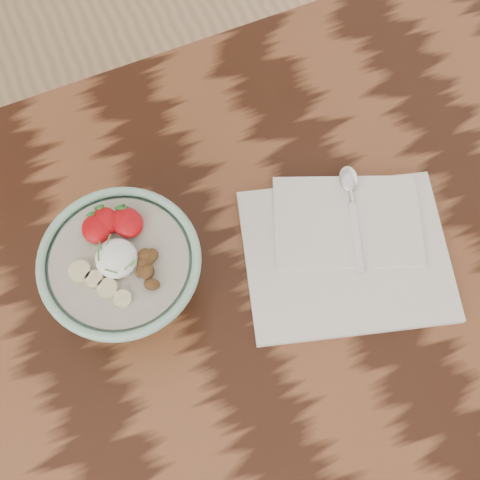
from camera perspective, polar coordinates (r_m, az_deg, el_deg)
name	(u,v)px	position (r cm, az deg, el deg)	size (l,w,h in cm)	color
table	(225,338)	(99.61, -1.26, -8.39)	(160.00, 90.00, 75.00)	black
breakfast_bowl	(124,272)	(86.71, -9.85, -2.69)	(20.26, 20.26, 13.35)	#89B89F
napkin	(346,248)	(94.44, 9.07, -0.69)	(33.28, 29.58, 1.73)	silver
spoon	(350,193)	(96.58, 9.41, 3.99)	(7.17, 16.00, 0.85)	silver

